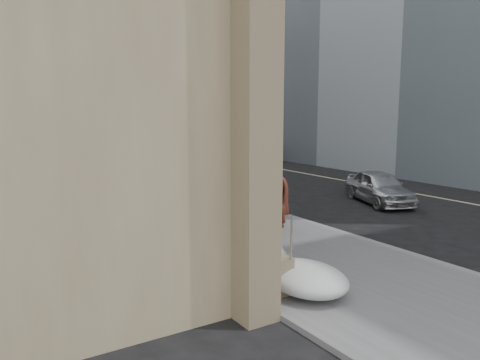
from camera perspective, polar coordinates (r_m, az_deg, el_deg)
name	(u,v)px	position (r m, az deg, el deg)	size (l,w,h in m)	color
ground	(297,259)	(12.35, 6.93, -9.59)	(140.00, 140.00, 0.00)	black
sidewalk	(151,196)	(20.80, -10.76, -1.92)	(5.00, 80.00, 0.12)	#57575A
curb	(204,190)	(21.88, -4.37, -1.26)	(0.24, 80.00, 0.12)	slate
lane_line	(330,178)	(26.46, 10.87, 0.25)	(0.15, 70.00, 0.01)	#BFB78C
far_podium	(392,139)	(29.89, 18.02, 4.80)	(2.00, 80.00, 4.00)	#816E53
bg_building_mid	(35,30)	(70.71, -23.68, 16.36)	(30.00, 12.00, 28.00)	slate
streetlight_mid	(169,94)	(25.20, -8.60, 10.33)	(1.71, 0.24, 8.00)	#2D2D30
streetlight_far	(77,99)	(44.23, -19.27, 9.27)	(1.71, 0.24, 8.00)	#2D2D30
traffic_signal	(111,106)	(32.47, -15.45, 8.74)	(4.10, 0.22, 6.00)	#2D2D30
snow_bank	(135,197)	(18.50, -12.72, -2.03)	(1.70, 18.10, 0.76)	silver
mounted_horse_left	(212,197)	(14.09, -3.41, -2.09)	(1.94, 2.71, 2.71)	#4D3117
mounted_horse_right	(250,187)	(15.22, 1.26, -0.87)	(2.08, 2.27, 2.77)	#4D2116
pedestrian	(245,197)	(15.59, 0.62, -2.12)	(0.94, 0.39, 1.61)	black
car_silver	(379,187)	(19.92, 16.62, -0.82)	(1.58, 3.94, 1.34)	#B9BCC2
car_grey	(253,151)	(35.00, 1.59, 3.61)	(1.93, 4.74, 1.38)	#54575B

